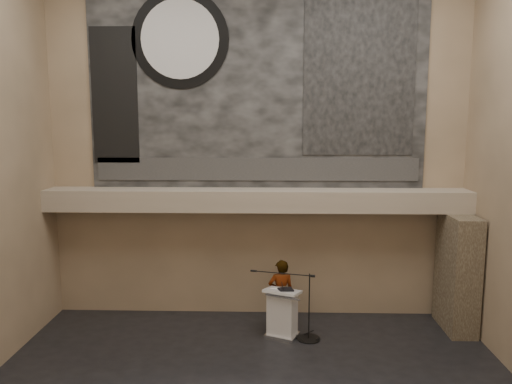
{
  "coord_description": "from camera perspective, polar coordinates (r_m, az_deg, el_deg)",
  "views": [
    {
      "loc": [
        0.32,
        -8.06,
        4.88
      ],
      "look_at": [
        0.0,
        3.2,
        3.2
      ],
      "focal_mm": 35.0,
      "sensor_mm": 36.0,
      "label": 1
    }
  ],
  "objects": [
    {
      "name": "banner_brick_print",
      "position": [
        12.57,
        -15.86,
        10.53
      ],
      "size": [
        1.1,
        0.02,
        3.2
      ],
      "primitive_type": "cube",
      "color": "black",
      "rests_on": "banner"
    },
    {
      "name": "sprinkler_left",
      "position": [
        11.98,
        -7.63,
        -2.23
      ],
      "size": [
        0.04,
        0.04,
        0.06
      ],
      "primitive_type": "cylinder",
      "color": "#B2893D",
      "rests_on": "soffit"
    },
    {
      "name": "sprinkler_right",
      "position": [
        11.93,
        9.22,
        -2.31
      ],
      "size": [
        0.04,
        0.04,
        0.06
      ],
      "primitive_type": "cylinder",
      "color": "#B2893D",
      "rests_on": "soffit"
    },
    {
      "name": "banner",
      "position": [
        12.07,
        0.11,
        12.38
      ],
      "size": [
        8.0,
        0.05,
        5.0
      ],
      "primitive_type": "cube",
      "color": "black",
      "rests_on": "wall_back"
    },
    {
      "name": "banner_text_strip",
      "position": [
        12.06,
        0.1,
        2.63
      ],
      "size": [
        7.76,
        0.02,
        0.55
      ],
      "primitive_type": "cube",
      "color": "#2C2C2C",
      "rests_on": "banner"
    },
    {
      "name": "wall_back",
      "position": [
        12.08,
        0.11,
        5.49
      ],
      "size": [
        10.0,
        0.02,
        8.5
      ],
      "primitive_type": "cube",
      "color": "#7C684E",
      "rests_on": "floor"
    },
    {
      "name": "stone_pier",
      "position": [
        12.53,
        22.03,
        -8.52
      ],
      "size": [
        0.6,
        1.4,
        2.7
      ],
      "primitive_type": "cube",
      "color": "#45392A",
      "rests_on": "floor"
    },
    {
      "name": "wall_front",
      "position": [
        4.12,
        -2.86,
        -0.31
      ],
      "size": [
        10.0,
        0.02,
        8.5
      ],
      "primitive_type": "cube",
      "color": "#7C684E",
      "rests_on": "floor"
    },
    {
      "name": "banner_clock_face",
      "position": [
        12.3,
        -8.7,
        16.9
      ],
      "size": [
        1.84,
        0.02,
        1.84
      ],
      "primitive_type": "cylinder",
      "rotation": [
        1.57,
        0.0,
        0.0
      ],
      "color": "silver",
      "rests_on": "banner"
    },
    {
      "name": "binder",
      "position": [
        11.25,
        3.41,
        -11.08
      ],
      "size": [
        0.37,
        0.33,
        0.04
      ],
      "primitive_type": "cube",
      "rotation": [
        0.0,
        0.0,
        0.29
      ],
      "color": "black",
      "rests_on": "lectern"
    },
    {
      "name": "lectern",
      "position": [
        11.48,
        3.02,
        -13.67
      ],
      "size": [
        0.91,
        0.8,
        1.14
      ],
      "rotation": [
        0.0,
        0.0,
        -0.41
      ],
      "color": "silver",
      "rests_on": "floor"
    },
    {
      "name": "banner_building_print",
      "position": [
        12.21,
        11.72,
        12.63
      ],
      "size": [
        2.6,
        0.02,
        3.6
      ],
      "primitive_type": "cube",
      "color": "black",
      "rests_on": "banner"
    },
    {
      "name": "speaker_person",
      "position": [
        11.85,
        2.88,
        -11.57
      ],
      "size": [
        0.65,
        0.47,
        1.64
      ],
      "primitive_type": "imported",
      "rotation": [
        0.0,
        0.0,
        3.27
      ],
      "color": "silver",
      "rests_on": "floor"
    },
    {
      "name": "mic_stand",
      "position": [
        11.54,
        5.78,
        -15.28
      ],
      "size": [
        1.57,
        0.6,
        1.51
      ],
      "rotation": [
        0.0,
        0.0,
        -0.25
      ],
      "color": "black",
      "rests_on": "floor"
    },
    {
      "name": "papers",
      "position": [
        11.27,
        2.18,
        -11.12
      ],
      "size": [
        0.24,
        0.3,
        0.0
      ],
      "primitive_type": "cube",
      "rotation": [
        0.0,
        0.0,
        0.19
      ],
      "color": "white",
      "rests_on": "lectern"
    },
    {
      "name": "soffit",
      "position": [
        11.83,
        0.06,
        -0.91
      ],
      "size": [
        10.0,
        0.8,
        0.5
      ],
      "primitive_type": "cube",
      "color": "gray",
      "rests_on": "wall_back"
    },
    {
      "name": "banner_clock_rim",
      "position": [
        12.31,
        -8.68,
        16.89
      ],
      "size": [
        2.3,
        0.02,
        2.3
      ],
      "primitive_type": "cylinder",
      "rotation": [
        1.57,
        0.0,
        0.0
      ],
      "color": "black",
      "rests_on": "banner"
    }
  ]
}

